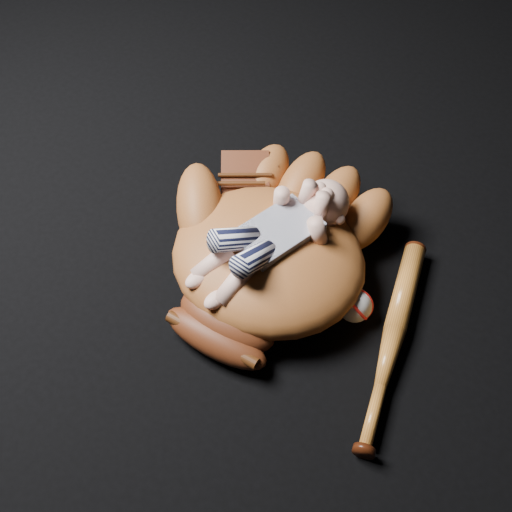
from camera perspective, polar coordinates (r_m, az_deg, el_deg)
name	(u,v)px	position (r m, az deg, el deg)	size (l,w,h in m)	color
baseball_glove	(268,252)	(1.25, 1.10, 0.36)	(0.48, 0.55, 0.17)	brown
newborn_baby	(266,238)	(1.21, 0.91, 1.60)	(0.17, 0.36, 0.15)	#E5A994
baseball_bat	(392,342)	(1.24, 11.98, -7.45)	(0.04, 0.47, 0.04)	#A86020
baseball	(355,305)	(1.26, 8.77, -4.34)	(0.07, 0.07, 0.07)	silver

